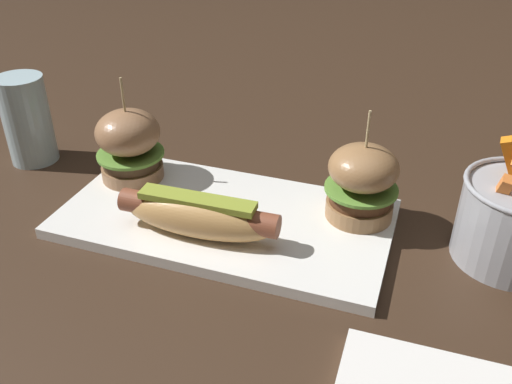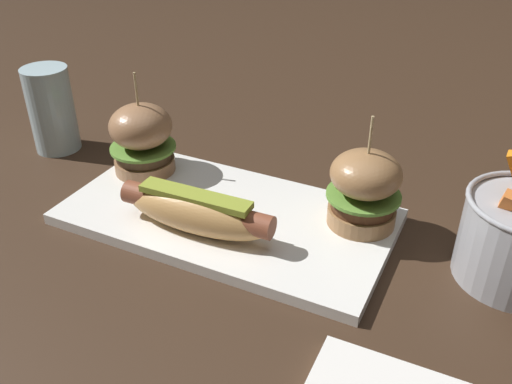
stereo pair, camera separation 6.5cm
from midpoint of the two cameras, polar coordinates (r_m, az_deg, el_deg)
The scene contains 6 objects.
ground_plane at distance 0.69m, azimuth -5.84°, elevation -3.31°, with size 3.00×3.00×0.00m, color #382619.
platter_main at distance 0.69m, azimuth -5.88°, elevation -2.83°, with size 0.40×0.21×0.01m, color white.
hot_dog at distance 0.64m, azimuth -8.91°, elevation -2.45°, with size 0.19×0.05×0.05m.
slider_left at distance 0.76m, azimuth -15.34°, elevation 4.69°, with size 0.09×0.09×0.14m.
slider_right at distance 0.66m, azimuth 8.13°, elevation 0.95°, with size 0.09×0.09×0.14m.
water_glass at distance 0.88m, azimuth -24.54°, elevation 6.73°, with size 0.07×0.07×0.13m, color silver.
Camera 1 is at (0.22, -0.52, 0.40)m, focal length 38.78 mm.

